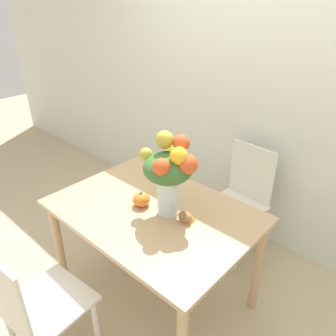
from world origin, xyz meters
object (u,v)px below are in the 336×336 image
flower_vase (169,171)px  pumpkin (141,199)px  dining_chair_near_window (240,200)px  dining_chair_far_side (35,308)px  turkey_figurine (187,216)px

flower_vase → pumpkin: flower_vase is taller
flower_vase → pumpkin: 0.32m
dining_chair_near_window → dining_chair_far_side: size_ratio=1.00×
flower_vase → turkey_figurine: flower_vase is taller
dining_chair_near_window → pumpkin: bearing=-101.6°
pumpkin → dining_chair_far_side: bearing=-92.4°
dining_chair_near_window → dining_chair_far_side: 1.67m
turkey_figurine → dining_chair_far_side: (-0.35, -0.84, -0.33)m
flower_vase → turkey_figurine: (0.14, 0.00, -0.26)m
pumpkin → dining_chair_near_window: dining_chair_near_window is taller
turkey_figurine → dining_chair_near_window: 0.87m
flower_vase → turkey_figurine: 0.29m
dining_chair_far_side → dining_chair_near_window: bearing=-104.1°
flower_vase → turkey_figurine: bearing=1.9°
pumpkin → dining_chair_near_window: 0.96m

